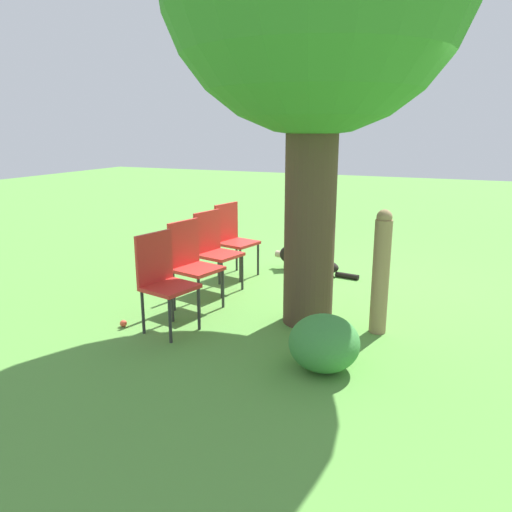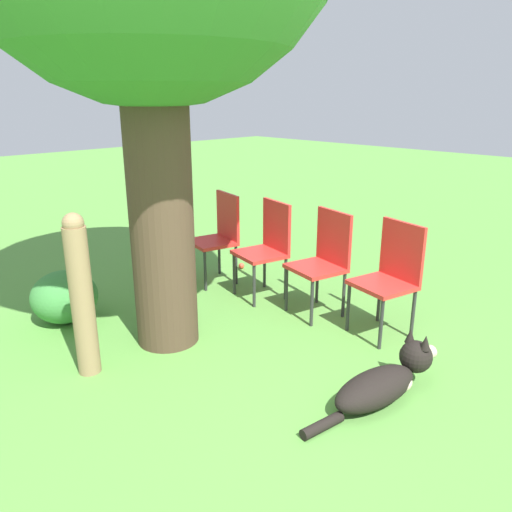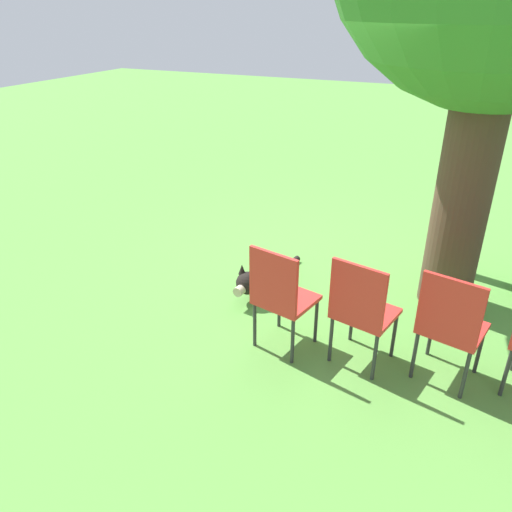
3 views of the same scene
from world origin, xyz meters
The scene contains 6 objects.
ground_plane centered at (0.00, 0.00, 0.00)m, with size 30.00×30.00×0.00m, color #56933D.
dog centered at (0.64, -0.87, 0.13)m, with size 1.21×0.37×0.39m.
fence_post centered at (-0.60, 0.81, 0.60)m, with size 0.16×0.16×1.18m.
red_chair_0 centered at (1.50, -0.35, 0.54)m, with size 0.51×0.52×0.94m.
red_chair_1 centered at (1.43, 0.29, 0.54)m, with size 0.51×0.52×0.94m.
red_chair_2 centered at (1.36, 0.93, 0.54)m, with size 0.51×0.52×0.94m.
Camera 3 is at (4.70, 0.90, 2.60)m, focal length 35.00 mm.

